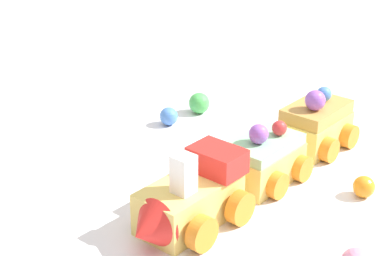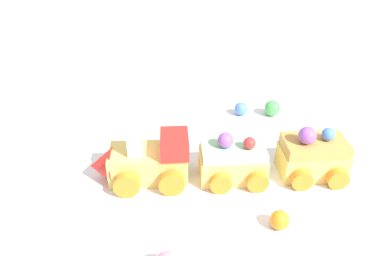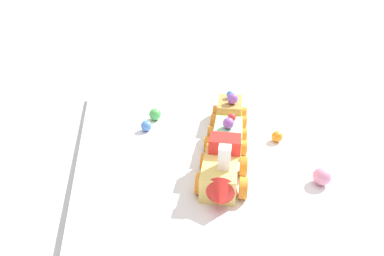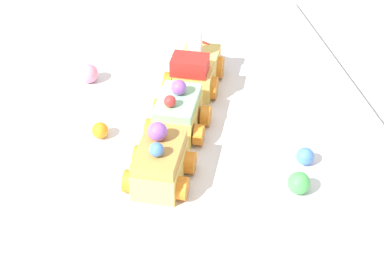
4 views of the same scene
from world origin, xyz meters
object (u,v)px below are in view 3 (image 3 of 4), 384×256
gumball_orange (278,138)px  gumball_pink (322,176)px  cake_car_caramel (229,112)px  gumball_blue (146,126)px  gumball_green (155,114)px  cake_train_locomotive (222,173)px  cake_car_mint (227,136)px

gumball_orange → gumball_pink: size_ratio=0.78×
cake_car_caramel → gumball_orange: size_ratio=4.46×
cake_car_caramel → gumball_blue: bearing=-68.8°
cake_car_caramel → gumball_orange: bearing=53.7°
gumball_blue → gumball_orange: bearing=66.1°
gumball_orange → gumball_green: (-0.14, -0.20, 0.00)m
gumball_orange → gumball_blue: same height
cake_car_caramel → gumball_orange: cake_car_caramel is taller
cake_train_locomotive → gumball_orange: bearing=146.5°
gumball_pink → gumball_green: (-0.27, -0.21, -0.00)m
gumball_blue → gumball_green: 0.05m
gumball_blue → gumball_pink: 0.32m
gumball_pink → cake_car_caramel: bearing=-163.9°
gumball_orange → gumball_green: gumball_green is taller
cake_train_locomotive → cake_car_mint: 0.11m
gumball_orange → cake_car_mint: bearing=-95.2°
gumball_green → cake_car_mint: bearing=38.6°
gumball_orange → gumball_blue: (-0.10, -0.23, 0.00)m
cake_train_locomotive → gumball_orange: size_ratio=6.17×
gumball_blue → gumball_pink: size_ratio=0.81×
gumball_orange → gumball_blue: size_ratio=0.97×
cake_car_mint → gumball_pink: size_ratio=3.47×
cake_train_locomotive → gumball_blue: bearing=-132.8°
cake_car_caramel → gumball_blue: (-0.00, -0.17, -0.01)m
cake_car_caramel → gumball_green: size_ratio=3.61×
gumball_blue → gumball_pink: (0.22, 0.23, 0.00)m
gumball_orange → gumball_green: bearing=-125.4°
cake_train_locomotive → gumball_orange: 0.17m
gumball_green → cake_train_locomotive: bearing=15.6°
gumball_orange → cake_train_locomotive: bearing=-55.9°
cake_car_mint → gumball_blue: bearing=-102.6°
cake_car_mint → gumball_green: 0.17m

